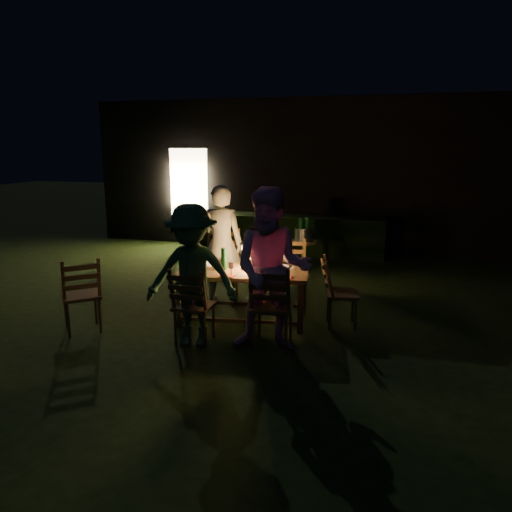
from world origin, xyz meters
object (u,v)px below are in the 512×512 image
(chair_far_right, at_px, (290,285))
(ice_bucket, at_px, (304,234))
(chair_near_right, at_px, (272,321))
(chair_near_left, at_px, (194,319))
(person_opp_right, at_px, (272,270))
(bottle_bucket_a, at_px, (300,232))
(lantern, at_px, (248,257))
(bottle_table, at_px, (224,259))
(bottle_bucket_b, at_px, (307,231))
(dining_table, at_px, (243,275))
(person_opp_left, at_px, (192,276))
(chair_spare, at_px, (82,308))
(side_table, at_px, (303,245))
(person_house_side, at_px, (221,244))
(chair_end, at_px, (340,305))
(chair_far_left, at_px, (221,280))

(chair_far_right, xyz_separation_m, ice_bucket, (-0.11, 1.55, 0.46))
(chair_near_right, bearing_deg, chair_near_left, -176.22)
(person_opp_right, distance_m, bottle_bucket_a, 3.11)
(lantern, bearing_deg, bottle_table, -162.06)
(chair_near_right, xyz_separation_m, bottle_bucket_b, (-0.19, 3.13, 0.49))
(dining_table, distance_m, person_opp_left, 0.95)
(chair_near_right, relative_size, lantern, 2.86)
(chair_spare, bearing_deg, bottle_bucket_a, 16.36)
(side_table, bearing_deg, person_house_side, -118.17)
(dining_table, distance_m, chair_near_right, 0.94)
(bottle_bucket_a, bearing_deg, ice_bucket, 38.66)
(chair_end, xyz_separation_m, person_opp_left, (-1.54, -1.06, 0.53))
(chair_spare, height_order, person_house_side, person_house_side)
(chair_far_right, bearing_deg, person_opp_left, 55.47)
(chair_near_left, relative_size, side_table, 1.48)
(chair_far_left, bearing_deg, side_table, -125.65)
(person_opp_left, distance_m, side_table, 3.34)
(chair_end, bearing_deg, bottle_bucket_b, -171.54)
(chair_far_left, bearing_deg, bottle_table, 104.66)
(dining_table, distance_m, lantern, 0.24)
(chair_far_right, bearing_deg, bottle_table, 41.54)
(chair_near_left, xyz_separation_m, person_opp_right, (0.90, 0.08, 0.62))
(side_table, distance_m, bottle_bucket_a, 0.24)
(chair_far_left, bearing_deg, chair_far_right, 179.99)
(chair_end, distance_m, chair_spare, 3.18)
(person_opp_right, bearing_deg, chair_far_left, 119.47)
(chair_near_right, relative_size, chair_end, 1.10)
(ice_bucket, relative_size, bottle_bucket_b, 0.94)
(bottle_table, bearing_deg, chair_end, 8.43)
(bottle_table, bearing_deg, chair_near_right, -39.33)
(chair_far_left, height_order, chair_spare, chair_far_left)
(side_table, bearing_deg, chair_far_left, -117.32)
(person_opp_left, xyz_separation_m, bottle_bucket_b, (0.69, 3.31, -0.01))
(chair_near_right, relative_size, bottle_bucket_b, 3.13)
(chair_near_left, distance_m, chair_end, 1.85)
(person_opp_right, bearing_deg, lantern, 114.69)
(chair_near_left, bearing_deg, chair_far_left, 97.09)
(dining_table, xyz_separation_m, ice_bucket, (0.32, 2.39, 0.13))
(lantern, height_order, bottle_table, lantern)
(chair_near_left, distance_m, chair_spare, 1.44)
(ice_bucket, bearing_deg, chair_far_left, -117.32)
(chair_end, xyz_separation_m, lantern, (-1.18, -0.12, 0.56))
(bottle_bucket_a, relative_size, bottle_bucket_b, 1.00)
(person_opp_left, bearing_deg, person_house_side, 90.00)
(chair_near_right, xyz_separation_m, chair_end, (0.66, 0.88, -0.03))
(chair_near_left, height_order, chair_far_right, chair_far_right)
(bottle_bucket_a, bearing_deg, chair_end, -66.37)
(chair_near_left, xyz_separation_m, chair_far_left, (-0.22, 1.53, 0.04))
(bottle_table, xyz_separation_m, bottle_bucket_a, (0.51, 2.39, -0.03))
(chair_near_right, xyz_separation_m, side_table, (-0.24, 3.09, 0.26))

